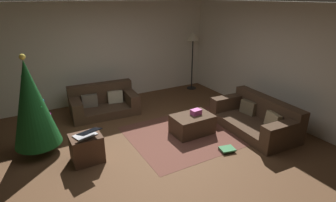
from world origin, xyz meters
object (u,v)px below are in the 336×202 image
couch_left (103,102)px  side_table (87,148)px  laptop (87,134)px  book_stack (227,149)px  ottoman (192,124)px  tv_remote (196,112)px  couch_right (257,118)px  gift_box (196,112)px  christmas_tree (32,104)px  corner_lamp (193,41)px

couch_left → side_table: size_ratio=3.11×
couch_left → laptop: (-0.86, -1.98, 0.29)m
book_stack → ottoman: bearing=99.9°
tv_remote → laptop: bearing=-160.2°
couch_right → tv_remote: couch_right is taller
couch_left → tv_remote: couch_left is taller
ottoman → side_table: 2.18m
side_table → couch_right: bearing=-9.9°
gift_box → side_table: bearing=179.1°
ottoman → laptop: bearing=-179.8°
couch_right → christmas_tree: 4.43m
laptop → couch_left: bearing=66.5°
couch_left → couch_right: bearing=139.6°
laptop → book_stack: size_ratio=1.62×
tv_remote → laptop: size_ratio=0.32×
tv_remote → book_stack: size_ratio=0.52×
side_table → corner_lamp: (3.82, 2.38, 1.23)m
ottoman → gift_box: size_ratio=4.04×
couch_right → side_table: (-3.48, 0.61, -0.01)m
christmas_tree → laptop: 1.12m
couch_right → corner_lamp: bearing=-3.0°
christmas_tree → corner_lamp: (4.51, 1.69, 0.50)m
tv_remote → book_stack: 1.08m
corner_lamp → ottoman: bearing=-124.0°
side_table → corner_lamp: bearing=32.0°
christmas_tree → gift_box: bearing=-13.8°
couch_right → corner_lamp: 3.25m
couch_right → side_table: size_ratio=3.63×
couch_left → tv_remote: (1.46, -1.87, 0.15)m
couch_left → couch_right: (2.60, -2.53, -0.01)m
couch_right → tv_remote: bearing=63.7°
side_table → gift_box: bearing=-0.9°
christmas_tree → laptop: size_ratio=3.73×
ottoman → christmas_tree: 3.07m
book_stack → laptop: bearing=158.6°
couch_right → laptop: couch_right is taller
ottoman → corner_lamp: bearing=56.0°
corner_lamp → laptop: bearing=-147.3°
christmas_tree → book_stack: 3.58m
christmas_tree → couch_right: bearing=-17.3°
couch_left → christmas_tree: (-1.57, -1.23, 0.71)m
ottoman → gift_box: bearing=8.6°
gift_box → corner_lamp: size_ratio=0.12×
ottoman → side_table: (-2.18, 0.05, 0.05)m
gift_box → laptop: size_ratio=0.42×
gift_box → christmas_tree: (-2.97, 0.73, 0.52)m
ottoman → christmas_tree: (-2.87, 0.74, 0.77)m
gift_box → laptop: bearing=-179.4°
laptop → ottoman: bearing=0.2°
laptop → book_stack: 2.55m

